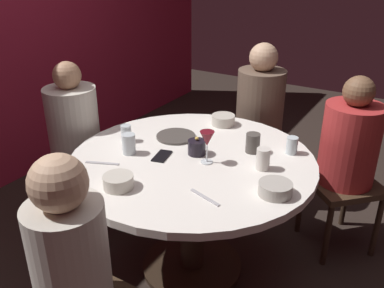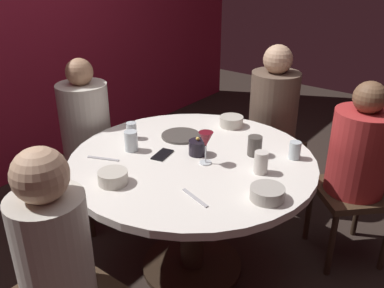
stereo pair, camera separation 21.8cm
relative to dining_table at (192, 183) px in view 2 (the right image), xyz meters
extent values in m
plane|color=#2D231E|center=(0.00, 0.00, -0.59)|extent=(8.00, 8.00, 0.00)
cylinder|color=white|center=(0.00, 0.00, 0.14)|extent=(1.32, 1.32, 0.04)
cylinder|color=#332319|center=(0.00, 0.00, -0.24)|extent=(0.14, 0.14, 0.71)
cylinder|color=#2D2116|center=(0.00, 0.00, -0.58)|extent=(0.60, 0.60, 0.03)
cylinder|color=beige|center=(-0.89, 0.00, 0.11)|extent=(0.29, 0.29, 0.47)
sphere|color=tan|center=(-0.89, 0.00, 0.44)|extent=(0.21, 0.21, 0.21)
cube|color=#3F2D1E|center=(0.00, 0.88, -0.14)|extent=(0.40, 0.40, 0.04)
cylinder|color=beige|center=(0.00, 0.88, 0.14)|extent=(0.32, 0.32, 0.52)
sphere|color=tan|center=(0.00, 0.88, 0.48)|extent=(0.17, 0.17, 0.17)
cylinder|color=#332319|center=(-0.17, 1.05, -0.38)|extent=(0.04, 0.04, 0.43)
cylinder|color=#332319|center=(-0.17, 0.71, -0.38)|extent=(0.04, 0.04, 0.43)
cylinder|color=#332319|center=(0.17, 1.05, -0.38)|extent=(0.04, 0.04, 0.43)
cylinder|color=#332319|center=(0.17, 0.71, -0.38)|extent=(0.04, 0.04, 0.43)
cube|color=#3F2D1E|center=(0.94, 0.00, -0.14)|extent=(0.40, 0.40, 0.04)
cylinder|color=brown|center=(0.94, 0.00, 0.15)|extent=(0.34, 0.34, 0.54)
sphere|color=tan|center=(0.94, 0.00, 0.51)|extent=(0.20, 0.20, 0.20)
cylinder|color=#332319|center=(1.11, 0.17, -0.38)|extent=(0.04, 0.04, 0.43)
cylinder|color=#332319|center=(0.77, 0.17, -0.38)|extent=(0.04, 0.04, 0.43)
cylinder|color=#332319|center=(1.11, -0.17, -0.38)|extent=(0.04, 0.04, 0.43)
cylinder|color=#332319|center=(0.77, -0.17, -0.38)|extent=(0.04, 0.04, 0.43)
cube|color=#3F2D1E|center=(0.68, -0.68, -0.14)|extent=(0.57, 0.57, 0.04)
cylinder|color=#B22D2D|center=(0.68, -0.68, 0.13)|extent=(0.48, 0.48, 0.49)
sphere|color=brown|center=(0.68, -0.68, 0.45)|extent=(0.18, 0.18, 0.18)
cylinder|color=#332319|center=(0.92, -0.68, -0.38)|extent=(0.04, 0.04, 0.43)
cylinder|color=#332319|center=(0.68, -0.44, -0.38)|extent=(0.04, 0.04, 0.43)
cylinder|color=#332319|center=(0.44, -0.68, -0.38)|extent=(0.04, 0.04, 0.43)
cylinder|color=black|center=(0.05, 0.00, 0.20)|extent=(0.10, 0.10, 0.08)
sphere|color=#F9D159|center=(0.05, 0.00, 0.25)|extent=(0.02, 0.02, 0.02)
cylinder|color=silver|center=(-0.01, -0.10, 0.16)|extent=(0.06, 0.06, 0.01)
cylinder|color=silver|center=(-0.01, -0.10, 0.21)|extent=(0.01, 0.01, 0.09)
cone|color=maroon|center=(-0.01, -0.10, 0.29)|extent=(0.08, 0.08, 0.08)
cylinder|color=#4C4742|center=(0.18, 0.22, 0.16)|extent=(0.23, 0.23, 0.01)
cube|color=black|center=(-0.08, 0.14, 0.16)|extent=(0.15, 0.10, 0.01)
cylinder|color=beige|center=(0.50, 0.07, 0.19)|extent=(0.15, 0.15, 0.06)
cylinder|color=#B2ADA3|center=(-0.12, -0.51, 0.19)|extent=(0.16, 0.16, 0.06)
cylinder|color=beige|center=(-0.44, 0.13, 0.19)|extent=(0.14, 0.14, 0.06)
cylinder|color=#4C4742|center=(0.23, -0.25, 0.21)|extent=(0.08, 0.08, 0.11)
cylinder|color=silver|center=(-0.13, 0.32, 0.21)|extent=(0.07, 0.07, 0.11)
cylinder|color=silver|center=(-0.01, 0.44, 0.20)|extent=(0.06, 0.06, 0.10)
cylinder|color=silver|center=(0.32, -0.44, 0.20)|extent=(0.06, 0.06, 0.10)
cylinder|color=silver|center=(0.08, -0.37, 0.21)|extent=(0.07, 0.07, 0.11)
cube|color=#B7B7BC|center=(-0.31, -0.26, 0.16)|extent=(0.07, 0.18, 0.01)
cube|color=#B7B7BC|center=(-0.30, 0.36, 0.16)|extent=(0.08, 0.17, 0.01)
camera|label=1|loc=(-1.70, -1.02, 1.16)|focal=38.69mm
camera|label=2|loc=(-1.57, -1.20, 1.16)|focal=38.69mm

